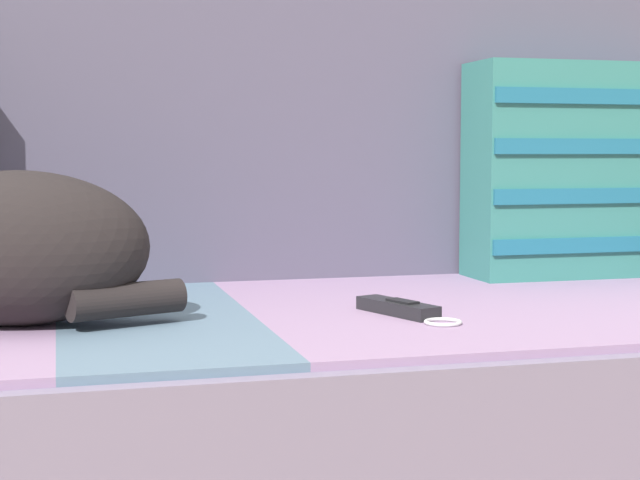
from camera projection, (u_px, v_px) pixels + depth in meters
couch at (244, 446)px, 1.41m from camera, size 2.19×0.83×0.40m
sofa_backrest at (205, 114)px, 1.69m from camera, size 2.14×0.14×0.57m
throw_pillow_striped at (580, 170)px, 1.73m from camera, size 0.40×0.14×0.37m
sleeping_cat at (8, 253)px, 1.23m from camera, size 0.40×0.24×0.20m
game_remote_near at (401, 309)px, 1.32m from camera, size 0.10×0.19×0.02m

